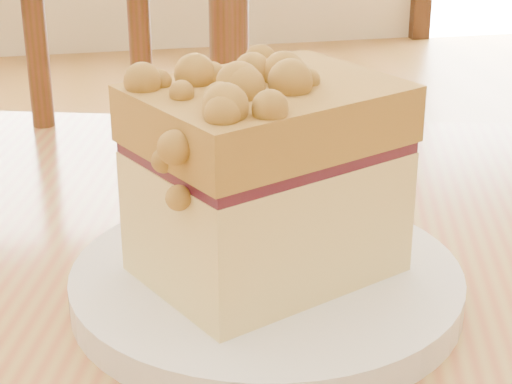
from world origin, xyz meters
TOP-DOWN VIEW (x-y plane):
  - cafe_chair_main at (0.08, 0.77)m, footprint 0.44×0.44m
  - plate at (0.21, 0.27)m, footprint 0.23×0.23m
  - cake_slice at (0.21, 0.27)m, footprint 0.17×0.15m

SIDE VIEW (x-z plane):
  - cafe_chair_main at x=0.08m, z-range 0.00..0.95m
  - plate at x=0.21m, z-range 0.75..0.77m
  - cake_slice at x=0.21m, z-range 0.77..0.89m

